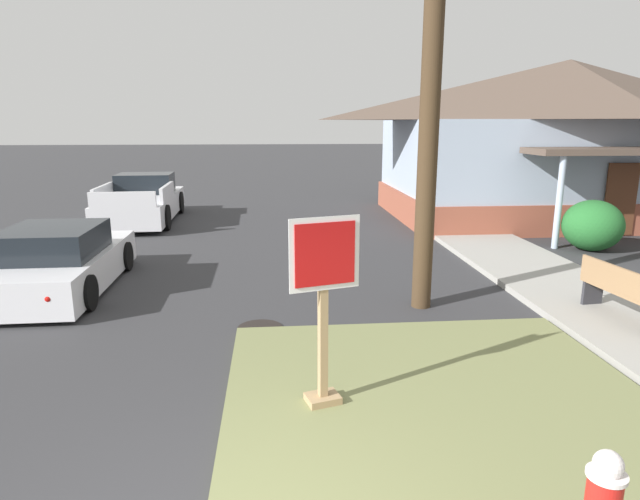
{
  "coord_description": "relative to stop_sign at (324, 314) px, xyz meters",
  "views": [
    {
      "loc": [
        0.43,
        -3.0,
        3.1
      ],
      "look_at": [
        1.1,
        4.52,
        1.3
      ],
      "focal_mm": 29.83,
      "sensor_mm": 36.0,
      "label": 1
    }
  ],
  "objects": [
    {
      "name": "grass_corner_patch",
      "position": [
        1.33,
        -0.53,
        -1.08
      ],
      "size": [
        4.85,
        5.69,
        0.08
      ],
      "primitive_type": "cube",
      "color": "olive",
      "rests_on": "ground"
    },
    {
      "name": "pickup_truck_white",
      "position": [
        -4.72,
        12.17,
        -0.5
      ],
      "size": [
        2.26,
        5.21,
        1.48
      ],
      "color": "silver",
      "rests_on": "ground"
    },
    {
      "name": "street_bench",
      "position": [
        4.84,
        2.03,
        -0.53
      ],
      "size": [
        0.56,
        1.72,
        0.85
      ],
      "color": "#93704C",
      "rests_on": "sidewalk_strip"
    },
    {
      "name": "manhole_cover",
      "position": [
        -0.76,
        2.47,
        -1.11
      ],
      "size": [
        0.7,
        0.7,
        0.02
      ],
      "primitive_type": "cylinder",
      "color": "black",
      "rests_on": "ground"
    },
    {
      "name": "utility_pole",
      "position": [
        2.01,
        3.26,
        3.43
      ],
      "size": [
        1.48,
        0.33,
        8.83
      ],
      "color": "#42301E",
      "rests_on": "ground"
    },
    {
      "name": "stop_sign",
      "position": [
        0.0,
        0.0,
        0.0
      ],
      "size": [
        0.75,
        0.37,
        2.1
      ],
      "color": "#A3845B",
      "rests_on": "grass_corner_patch"
    },
    {
      "name": "parked_sedan_white",
      "position": [
        -4.57,
        4.76,
        -0.58
      ],
      "size": [
        2.0,
        4.15,
        1.25
      ],
      "color": "silver",
      "rests_on": "ground"
    },
    {
      "name": "shrub_near_porch",
      "position": [
        7.38,
        6.99,
        -0.48
      ],
      "size": [
        1.44,
        1.44,
        1.27
      ],
      "primitive_type": "ellipsoid",
      "color": "#23632A",
      "rests_on": "ground"
    },
    {
      "name": "corner_house",
      "position": [
        9.07,
        11.8,
        1.49
      ],
      "size": [
        11.51,
        8.14,
        5.09
      ],
      "color": "brown",
      "rests_on": "ground"
    },
    {
      "name": "sidewalk_strip",
      "position": [
        4.96,
        4.32,
        -1.06
      ],
      "size": [
        2.2,
        19.41,
        0.12
      ],
      "primitive_type": "cube",
      "color": "#9E9B93",
      "rests_on": "ground"
    }
  ]
}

